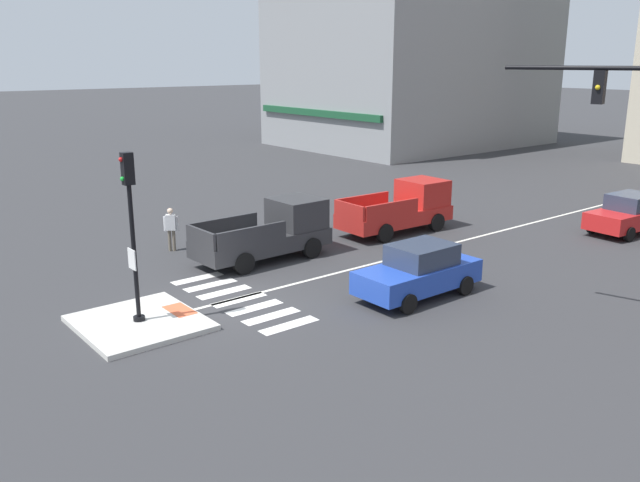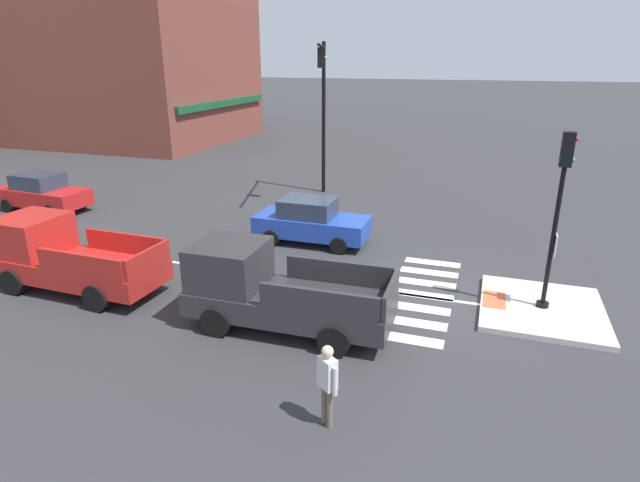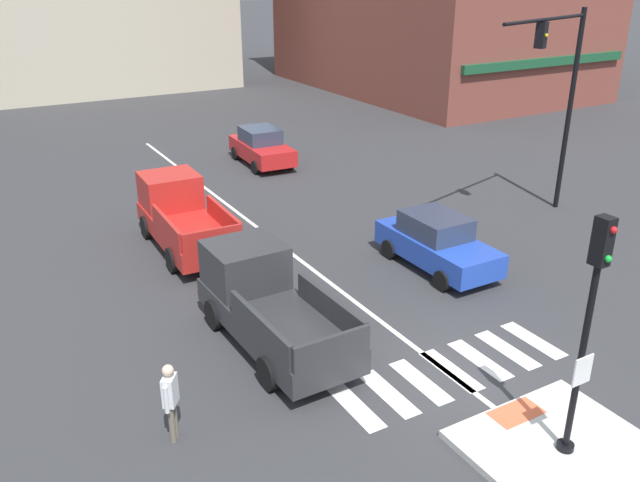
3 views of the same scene
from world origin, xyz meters
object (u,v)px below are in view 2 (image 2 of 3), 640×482
at_px(car_red_eastbound_distant, 42,192).
at_px(pickup_truck_charcoal_westbound_near, 272,290).
at_px(signal_pole, 559,206).
at_px(pedestrian_at_curb_left, 327,379).
at_px(traffic_light_mast, 323,98).
at_px(car_blue_eastbound_mid, 311,221).
at_px(pickup_truck_red_westbound_far, 64,257).

height_order(car_red_eastbound_distant, pickup_truck_charcoal_westbound_near, pickup_truck_charcoal_westbound_near).
relative_size(signal_pole, pedestrian_at_curb_left, 2.76).
distance_m(traffic_light_mast, pedestrian_at_curb_left, 16.99).
xyz_separation_m(pickup_truck_charcoal_westbound_near, pedestrian_at_curb_left, (-3.17, -2.47, 0.00)).
bearing_deg(car_blue_eastbound_mid, signal_pole, -112.48).
relative_size(car_blue_eastbound_mid, pickup_truck_red_westbound_far, 0.80).
bearing_deg(car_blue_eastbound_mid, car_red_eastbound_distant, 89.09).
bearing_deg(signal_pole, pickup_truck_charcoal_westbound_near, 114.43).
bearing_deg(signal_pole, car_red_eastbound_distant, 80.54).
bearing_deg(pedestrian_at_curb_left, pickup_truck_red_westbound_far, 69.84).
bearing_deg(pickup_truck_charcoal_westbound_near, car_blue_eastbound_mid, 10.54).
xyz_separation_m(car_blue_eastbound_mid, pickup_truck_red_westbound_far, (-5.99, 5.47, 0.17)).
distance_m(pickup_truck_red_westbound_far, pickup_truck_charcoal_westbound_near, 6.62).
bearing_deg(signal_pole, pickup_truck_red_westbound_far, 102.02).
relative_size(car_red_eastbound_distant, pickup_truck_charcoal_westbound_near, 0.82).
height_order(signal_pole, pickup_truck_red_westbound_far, signal_pole).
distance_m(signal_pole, pickup_truck_red_westbound_far, 13.61).
bearing_deg(pedestrian_at_curb_left, traffic_light_mast, 18.56).
distance_m(car_blue_eastbound_mid, pedestrian_at_curb_left, 10.01).
relative_size(traffic_light_mast, car_blue_eastbound_mid, 1.73).
xyz_separation_m(car_red_eastbound_distant, pickup_truck_red_westbound_far, (-6.19, -7.16, 0.17)).
bearing_deg(pedestrian_at_curb_left, pickup_truck_charcoal_westbound_near, 37.98).
distance_m(traffic_light_mast, pickup_truck_charcoal_westbound_near, 13.38).
height_order(pickup_truck_red_westbound_far, pickup_truck_charcoal_westbound_near, same).
xyz_separation_m(signal_pole, pedestrian_at_curb_left, (-6.15, 4.08, -1.95)).
bearing_deg(car_blue_eastbound_mid, pickup_truck_red_westbound_far, 137.59).
bearing_deg(car_red_eastbound_distant, car_blue_eastbound_mid, -90.91).
bearing_deg(traffic_light_mast, pedestrian_at_curb_left, -161.44).
height_order(pickup_truck_charcoal_westbound_near, pedestrian_at_curb_left, pickup_truck_charcoal_westbound_near).
height_order(car_red_eastbound_distant, pedestrian_at_curb_left, pedestrian_at_curb_left).
xyz_separation_m(signal_pole, traffic_light_mast, (9.58, 9.36, 1.72)).
height_order(car_blue_eastbound_mid, car_red_eastbound_distant, same).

